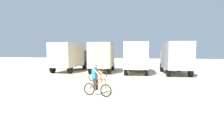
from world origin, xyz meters
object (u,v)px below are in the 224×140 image
Objects in this scene: box_truck_avon_van at (137,56)px; bicycle_spare at (98,76)px; cyclist_orange_shirt at (96,81)px; box_truck_tan_camper at (102,56)px; box_truck_cream_rv at (69,56)px; box_truck_grey_hauler at (175,56)px.

box_truck_avon_van is 7.14m from bicycle_spare.
box_truck_avon_van reaches higher than cyclist_orange_shirt.
cyclist_orange_shirt is (-0.36, -12.34, -1.03)m from box_truck_avon_van.
box_truck_tan_camper is 5.30× the size of bicycle_spare.
box_truck_cream_rv is at bearing 122.17° from cyclist_orange_shirt.
box_truck_cream_rv is at bearing 131.68° from bicycle_spare.
box_truck_avon_van is 3.84× the size of cyclist_orange_shirt.
cyclist_orange_shirt is (7.76, -12.34, -1.03)m from box_truck_cream_rv.
box_truck_tan_camper and box_truck_avon_van have the same top height.
bicycle_spare is at bearing -133.28° from box_truck_grey_hauler.
cyclist_orange_shirt is at bearing -73.75° from box_truck_tan_camper.
cyclist_orange_shirt is at bearing -91.68° from box_truck_avon_van.
box_truck_avon_van and box_truck_grey_hauler have the same top height.
box_truck_cream_rv is 4.08m from box_truck_tan_camper.
box_truck_cream_rv and box_truck_tan_camper have the same top height.
bicycle_spare is (5.89, -6.62, -1.48)m from box_truck_cream_rv.
bicycle_spare is at bearing -75.31° from box_truck_tan_camper.
box_truck_tan_camper is 3.88× the size of cyclist_orange_shirt.
cyclist_orange_shirt is at bearing -109.61° from box_truck_grey_hauler.
box_truck_tan_camper is at bearing 104.69° from bicycle_spare.
box_truck_grey_hauler is 13.21m from cyclist_orange_shirt.
cyclist_orange_shirt reaches higher than bicycle_spare.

